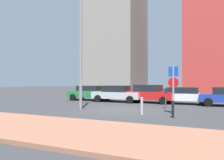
{
  "coord_description": "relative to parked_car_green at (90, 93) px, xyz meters",
  "views": [
    {
      "loc": [
        5.5,
        -13.39,
        1.84
      ],
      "look_at": [
        -1.28,
        1.51,
        1.97
      ],
      "focal_mm": 35.52,
      "sensor_mm": 36.0,
      "label": 1
    }
  ],
  "objects": [
    {
      "name": "parked_car_green",
      "position": [
        0.0,
        0.0,
        0.0
      ],
      "size": [
        4.42,
        2.25,
        1.45
      ],
      "color": "#237238",
      "rests_on": "ground"
    },
    {
      "name": "sidewalk_brick",
      "position": [
        5.55,
        -12.41,
        -0.69
      ],
      "size": [
        40.0,
        4.02,
        0.14
      ],
      "primitive_type": "cube",
      "color": "#9E664C",
      "rests_on": "ground"
    },
    {
      "name": "street_lamp",
      "position": [
        3.0,
        -6.47,
        3.79
      ],
      "size": [
        0.7,
        0.36,
        7.82
      ],
      "color": "gray",
      "rests_on": "ground"
    },
    {
      "name": "parked_car_silver",
      "position": [
        3.08,
        -0.44,
        0.01
      ],
      "size": [
        4.56,
        2.07,
        1.49
      ],
      "color": "#B7BABF",
      "rests_on": "ground"
    },
    {
      "name": "traffic_bollard_mid",
      "position": [
        2.67,
        -5.89,
        -0.25
      ],
      "size": [
        0.17,
        0.17,
        1.02
      ],
      "primitive_type": "cylinder",
      "color": "black",
      "rests_on": "ground"
    },
    {
      "name": "parking_meter",
      "position": [
        8.13,
        -3.79,
        0.13
      ],
      "size": [
        0.18,
        0.14,
        1.37
      ],
      "color": "#4C4C51",
      "rests_on": "ground"
    },
    {
      "name": "parked_car_white",
      "position": [
        8.85,
        -0.04,
        -0.02
      ],
      "size": [
        4.51,
        2.03,
        1.38
      ],
      "color": "white",
      "rests_on": "ground"
    },
    {
      "name": "traffic_bollard_far",
      "position": [
        9.2,
        -7.48,
        -0.33
      ],
      "size": [
        0.13,
        0.13,
        0.86
      ],
      "primitive_type": "cylinder",
      "color": "black",
      "rests_on": "ground"
    },
    {
      "name": "parking_sign_post",
      "position": [
        9.02,
        -6.26,
        0.95
      ],
      "size": [
        0.6,
        0.12,
        2.72
      ],
      "color": "gray",
      "rests_on": "ground"
    },
    {
      "name": "building_under_construction",
      "position": [
        -8.2,
        25.08,
        9.62
      ],
      "size": [
        11.12,
        11.95,
        20.76
      ],
      "primitive_type": "cube",
      "color": "gray",
      "rests_on": "ground"
    },
    {
      "name": "ground_plane",
      "position": [
        5.55,
        -5.69,
        -0.76
      ],
      "size": [
        120.0,
        120.0,
        0.0
      ],
      "primitive_type": "plane",
      "color": "#38383A"
    },
    {
      "name": "traffic_bollard_near",
      "position": [
        7.44,
        -7.14,
        -0.27
      ],
      "size": [
        0.15,
        0.15,
        0.98
      ],
      "primitive_type": "cylinder",
      "color": "#B7B7BC",
      "rests_on": "ground"
    },
    {
      "name": "parked_car_red",
      "position": [
        6.02,
        -0.11,
        0.06
      ],
      "size": [
        4.24,
        2.25,
        1.57
      ],
      "color": "red",
      "rests_on": "ground"
    }
  ]
}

